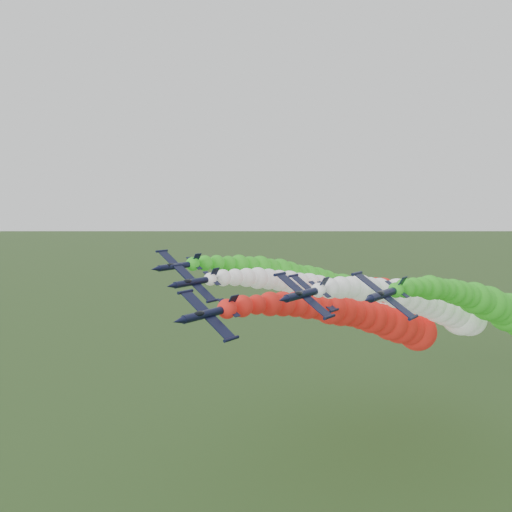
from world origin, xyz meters
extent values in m
cylinder|color=black|center=(6.84, -3.56, 42.15)|extent=(1.64, 9.73, 1.64)
cone|color=black|center=(6.84, -9.29, 42.15)|extent=(1.49, 1.95, 1.49)
cone|color=black|center=(6.84, 1.74, 42.15)|extent=(1.49, 0.97, 1.49)
ellipsoid|color=black|center=(7.06, -5.72, 42.52)|extent=(1.09, 2.03, 1.02)
cube|color=black|center=(6.75, -3.78, 42.02)|extent=(8.89, 2.05, 5.56)
cylinder|color=black|center=(2.34, -3.78, 44.74)|extent=(0.65, 2.81, 0.65)
cylinder|color=black|center=(11.17, -3.78, 39.29)|extent=(0.65, 2.81, 0.65)
cube|color=black|center=(7.49, 0.55, 43.21)|extent=(1.44, 1.62, 2.19)
cube|color=black|center=(6.92, 0.55, 42.29)|extent=(3.55, 1.19, 2.25)
sphere|color=red|center=(6.84, 0.22, 42.15)|extent=(2.95, 2.95, 2.95)
sphere|color=red|center=(6.86, 3.60, 42.00)|extent=(3.39, 3.39, 3.39)
sphere|color=red|center=(6.93, 6.99, 41.69)|extent=(3.14, 3.14, 3.14)
sphere|color=red|center=(7.06, 10.37, 41.27)|extent=(3.97, 3.97, 3.97)
sphere|color=red|center=(7.22, 13.75, 40.76)|extent=(4.19, 4.19, 4.19)
sphere|color=red|center=(7.44, 17.13, 40.16)|extent=(4.38, 4.38, 4.38)
sphere|color=red|center=(7.71, 20.52, 39.49)|extent=(4.91, 4.91, 4.91)
sphere|color=red|center=(8.02, 23.90, 38.74)|extent=(4.87, 4.87, 4.87)
sphere|color=red|center=(8.38, 27.28, 37.93)|extent=(6.11, 6.11, 6.11)
sphere|color=red|center=(8.80, 30.66, 37.05)|extent=(6.17, 6.17, 6.17)
sphere|color=red|center=(9.25, 34.05, 36.12)|extent=(5.75, 5.75, 5.75)
sphere|color=red|center=(9.76, 37.43, 35.12)|extent=(6.07, 6.07, 6.07)
sphere|color=red|center=(10.32, 40.81, 34.07)|extent=(6.68, 6.68, 6.68)
sphere|color=red|center=(10.92, 44.19, 32.97)|extent=(6.69, 6.69, 6.69)
sphere|color=red|center=(11.57, 47.57, 31.81)|extent=(7.75, 7.75, 7.75)
sphere|color=red|center=(12.28, 50.96, 30.61)|extent=(8.00, 8.00, 8.00)
sphere|color=red|center=(13.03, 54.34, 29.35)|extent=(7.54, 7.54, 7.54)
sphere|color=red|center=(13.82, 57.72, 28.04)|extent=(8.81, 8.81, 8.81)
cylinder|color=black|center=(-8.07, 8.51, 43.64)|extent=(1.64, 9.73, 1.64)
cone|color=black|center=(-8.07, 2.78, 43.64)|extent=(1.49, 1.95, 1.49)
cone|color=black|center=(-8.07, 13.80, 43.64)|extent=(1.49, 0.97, 1.49)
ellipsoid|color=black|center=(-7.84, 6.34, 44.01)|extent=(1.09, 2.03, 1.02)
cube|color=black|center=(-8.15, 8.29, 43.50)|extent=(8.89, 2.05, 5.56)
cylinder|color=black|center=(-12.56, 8.29, 46.23)|extent=(0.65, 2.81, 0.65)
cylinder|color=black|center=(-3.74, 8.29, 40.78)|extent=(0.65, 2.81, 0.65)
cube|color=black|center=(-7.41, 12.61, 44.70)|extent=(1.44, 1.62, 2.19)
cube|color=black|center=(-7.98, 12.61, 43.78)|extent=(3.55, 1.19, 2.25)
sphere|color=white|center=(-8.07, 12.29, 43.64)|extent=(2.40, 2.40, 2.40)
sphere|color=white|center=(-8.04, 15.67, 43.49)|extent=(3.20, 3.20, 3.20)
sphere|color=white|center=(-7.97, 19.05, 43.18)|extent=(3.35, 3.35, 3.35)
sphere|color=white|center=(-7.85, 22.44, 42.76)|extent=(3.76, 3.76, 3.76)
sphere|color=white|center=(-7.68, 25.82, 42.25)|extent=(4.42, 4.42, 4.42)
sphere|color=white|center=(-7.46, 29.20, 41.65)|extent=(4.36, 4.36, 4.36)
sphere|color=white|center=(-7.20, 32.58, 40.97)|extent=(4.50, 4.50, 4.50)
sphere|color=white|center=(-6.88, 35.96, 40.23)|extent=(5.04, 5.04, 5.04)
sphere|color=white|center=(-6.52, 39.35, 39.42)|extent=(5.03, 5.03, 5.03)
sphere|color=white|center=(-6.11, 42.73, 38.54)|extent=(5.89, 5.89, 5.89)
sphere|color=white|center=(-5.65, 46.11, 37.60)|extent=(6.19, 6.19, 6.19)
sphere|color=white|center=(-5.14, 49.49, 36.61)|extent=(5.93, 5.93, 5.93)
sphere|color=white|center=(-4.59, 52.88, 35.56)|extent=(6.57, 6.57, 6.57)
sphere|color=white|center=(-3.98, 56.26, 34.45)|extent=(8.02, 8.02, 8.02)
sphere|color=white|center=(-3.33, 59.64, 33.30)|extent=(6.64, 6.64, 6.64)
sphere|color=white|center=(-2.63, 63.02, 32.09)|extent=(7.62, 7.62, 7.62)
sphere|color=white|center=(-1.88, 66.41, 30.83)|extent=(7.57, 7.57, 7.57)
sphere|color=white|center=(-1.08, 69.79, 29.53)|extent=(8.32, 8.32, 8.32)
cylinder|color=black|center=(14.63, 8.99, 44.02)|extent=(1.64, 9.73, 1.64)
cone|color=black|center=(14.63, 3.26, 44.02)|extent=(1.49, 1.95, 1.49)
cone|color=black|center=(14.63, 14.28, 44.02)|extent=(1.49, 0.97, 1.49)
ellipsoid|color=black|center=(14.86, 6.82, 44.39)|extent=(1.09, 2.03, 1.02)
cube|color=black|center=(14.55, 8.77, 43.88)|extent=(8.89, 2.05, 5.56)
cylinder|color=black|center=(10.13, 8.77, 46.61)|extent=(0.65, 2.81, 0.65)
cylinder|color=black|center=(18.96, 8.77, 41.16)|extent=(0.65, 2.81, 0.65)
cube|color=black|center=(15.29, 13.09, 45.08)|extent=(1.44, 1.62, 2.19)
cube|color=black|center=(14.72, 13.09, 44.16)|extent=(3.55, 1.19, 2.25)
sphere|color=white|center=(14.63, 12.77, 44.02)|extent=(2.32, 2.32, 2.32)
sphere|color=white|center=(14.66, 16.15, 43.87)|extent=(3.34, 3.34, 3.34)
sphere|color=white|center=(14.73, 19.53, 43.56)|extent=(3.71, 3.71, 3.71)
sphere|color=white|center=(14.85, 22.91, 43.14)|extent=(3.79, 3.79, 3.79)
sphere|color=white|center=(15.02, 26.30, 42.63)|extent=(4.69, 4.69, 4.69)
sphere|color=white|center=(15.24, 29.68, 42.03)|extent=(4.19, 4.19, 4.19)
sphere|color=white|center=(15.50, 33.06, 41.35)|extent=(4.49, 4.49, 4.49)
sphere|color=white|center=(15.82, 36.44, 40.61)|extent=(4.33, 4.33, 4.33)
sphere|color=white|center=(16.18, 39.83, 39.80)|extent=(5.88, 5.88, 5.88)
sphere|color=white|center=(16.59, 43.21, 38.92)|extent=(6.39, 6.39, 6.39)
sphere|color=white|center=(17.05, 46.59, 37.98)|extent=(6.64, 6.64, 6.64)
sphere|color=white|center=(17.56, 49.97, 36.99)|extent=(6.59, 6.59, 6.59)
sphere|color=white|center=(18.11, 53.36, 35.94)|extent=(6.70, 6.70, 6.70)
sphere|color=white|center=(18.72, 56.74, 34.83)|extent=(7.34, 7.34, 7.34)
sphere|color=white|center=(19.37, 60.12, 33.68)|extent=(7.61, 7.61, 7.61)
sphere|color=white|center=(20.07, 63.50, 32.47)|extent=(7.48, 7.48, 7.48)
sphere|color=white|center=(20.82, 66.88, 31.21)|extent=(9.41, 9.41, 9.41)
sphere|color=white|center=(21.62, 70.27, 29.91)|extent=(8.25, 8.25, 8.25)
cylinder|color=black|center=(-15.71, 11.55, 45.55)|extent=(1.64, 9.73, 1.64)
cone|color=black|center=(-15.71, 5.82, 45.55)|extent=(1.49, 1.95, 1.49)
cone|color=black|center=(-15.71, 16.85, 45.55)|extent=(1.49, 0.97, 1.49)
ellipsoid|color=black|center=(-15.48, 9.39, 45.92)|extent=(1.09, 2.03, 1.02)
cube|color=black|center=(-15.80, 11.34, 45.41)|extent=(8.89, 2.05, 5.56)
cylinder|color=black|center=(-20.21, 11.34, 48.14)|extent=(0.65, 2.81, 0.65)
cylinder|color=black|center=(-11.38, 11.34, 42.69)|extent=(0.65, 2.81, 0.65)
cube|color=black|center=(-15.06, 15.66, 46.61)|extent=(1.44, 1.62, 2.19)
cube|color=black|center=(-15.63, 15.66, 45.69)|extent=(3.55, 1.19, 2.25)
sphere|color=green|center=(-15.71, 15.33, 45.55)|extent=(2.76, 2.76, 2.76)
sphere|color=green|center=(-15.69, 18.72, 45.40)|extent=(3.16, 3.16, 3.16)
sphere|color=green|center=(-15.61, 22.10, 45.09)|extent=(3.38, 3.38, 3.38)
sphere|color=green|center=(-15.49, 25.48, 44.67)|extent=(3.33, 3.33, 3.33)
sphere|color=green|center=(-15.32, 28.86, 44.16)|extent=(4.29, 4.29, 4.29)
sphere|color=green|center=(-15.11, 32.25, 43.56)|extent=(4.22, 4.22, 4.22)
sphere|color=green|center=(-14.84, 35.63, 42.89)|extent=(5.27, 5.27, 5.27)
sphere|color=green|center=(-14.53, 39.01, 42.14)|extent=(4.90, 4.90, 4.90)
sphere|color=green|center=(-14.16, 42.39, 41.33)|extent=(5.93, 5.93, 5.93)
sphere|color=green|center=(-13.75, 45.77, 40.45)|extent=(5.79, 5.79, 5.79)
sphere|color=green|center=(-13.29, 49.16, 39.51)|extent=(5.52, 5.52, 5.52)
sphere|color=green|center=(-12.79, 52.54, 38.52)|extent=(6.57, 6.57, 6.57)
sphere|color=green|center=(-12.23, 55.92, 37.47)|extent=(7.09, 7.09, 7.09)
sphere|color=green|center=(-11.63, 59.30, 36.37)|extent=(7.25, 7.25, 7.25)
sphere|color=green|center=(-10.97, 62.69, 35.21)|extent=(7.11, 7.11, 7.11)
sphere|color=green|center=(-10.27, 66.07, 34.00)|extent=(8.67, 8.67, 8.67)
sphere|color=green|center=(-9.52, 69.45, 32.75)|extent=(7.58, 7.58, 7.58)
sphere|color=green|center=(-8.73, 72.83, 31.44)|extent=(9.27, 9.27, 9.27)
cylinder|color=black|center=(24.84, 14.60, 44.40)|extent=(1.64, 9.73, 1.64)
cone|color=black|center=(24.84, 8.88, 44.40)|extent=(1.49, 1.95, 1.49)
cone|color=black|center=(24.84, 19.90, 44.40)|extent=(1.49, 0.97, 1.49)
ellipsoid|color=black|center=(25.07, 12.44, 44.76)|extent=(1.09, 2.03, 1.02)
cube|color=black|center=(24.76, 14.39, 44.26)|extent=(8.89, 2.05, 5.56)
cylinder|color=black|center=(20.35, 14.39, 46.98)|extent=(0.65, 2.81, 0.65)
cylinder|color=black|center=(29.17, 14.39, 41.53)|extent=(0.65, 2.81, 0.65)
cube|color=black|center=(25.50, 18.71, 45.45)|extent=(1.44, 1.62, 2.19)
cube|color=black|center=(24.93, 18.71, 44.53)|extent=(3.55, 1.19, 2.25)
sphere|color=green|center=(24.84, 18.39, 44.40)|extent=(2.36, 2.36, 2.36)
sphere|color=green|center=(24.87, 21.77, 44.24)|extent=(3.11, 3.11, 3.11)
sphere|color=green|center=(24.94, 25.15, 43.94)|extent=(3.18, 3.18, 3.18)
sphere|color=green|center=(25.06, 28.53, 43.52)|extent=(3.39, 3.39, 3.39)
sphere|color=green|center=(25.23, 31.92, 43.00)|extent=(4.33, 4.33, 4.33)
sphere|color=green|center=(25.45, 35.30, 42.40)|extent=(3.99, 3.99, 3.99)
sphere|color=green|center=(25.72, 38.68, 41.73)|extent=(4.05, 4.05, 4.05)
sphere|color=green|center=(26.03, 42.06, 40.98)|extent=(4.73, 4.73, 4.73)
sphere|color=green|center=(26.39, 45.44, 40.17)|extent=(4.99, 4.99, 4.99)
sphere|color=green|center=(26.80, 48.83, 39.30)|extent=(5.10, 5.10, 5.10)
sphere|color=green|center=(27.26, 52.21, 38.36)|extent=(6.49, 6.49, 6.49)
sphere|color=green|center=(27.77, 55.59, 37.36)|extent=(5.96, 5.96, 5.96)
sphere|color=green|center=(28.33, 58.97, 36.31)|extent=(7.40, 7.40, 7.40)
sphere|color=green|center=(28.93, 62.36, 35.21)|extent=(7.09, 7.09, 7.09)
sphere|color=green|center=(29.58, 65.74, 34.05)|extent=(7.16, 7.16, 7.16)
sphere|color=green|center=(30.28, 69.12, 32.85)|extent=(8.73, 8.73, 8.73)
cylinder|color=black|center=(6.91, 24.05, 41.34)|extent=(1.64, 9.73, 1.64)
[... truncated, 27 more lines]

